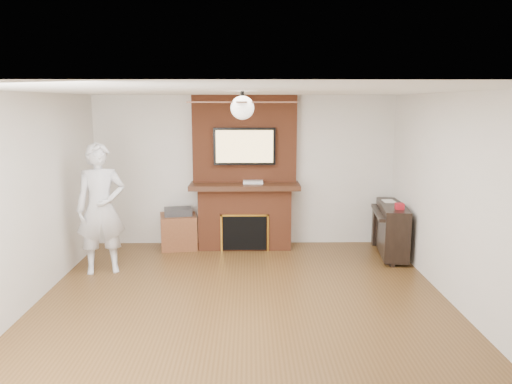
{
  "coord_description": "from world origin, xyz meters",
  "views": [
    {
      "loc": [
        0.07,
        -5.55,
        2.37
      ],
      "look_at": [
        0.16,
        0.9,
        1.22
      ],
      "focal_mm": 35.0,
      "sensor_mm": 36.0,
      "label": 1
    }
  ],
  "objects_px": {
    "fireplace": "(245,188)",
    "side_table": "(178,229)",
    "piano": "(391,228)",
    "person": "(101,208)"
  },
  "relations": [
    {
      "from": "fireplace",
      "to": "side_table",
      "type": "xyz_separation_m",
      "value": [
        -1.1,
        -0.07,
        -0.69
      ]
    },
    {
      "from": "fireplace",
      "to": "side_table",
      "type": "relative_size",
      "value": 3.71
    },
    {
      "from": "fireplace",
      "to": "side_table",
      "type": "distance_m",
      "value": 1.3
    },
    {
      "from": "side_table",
      "to": "piano",
      "type": "xyz_separation_m",
      "value": [
        3.4,
        -0.48,
        0.13
      ]
    },
    {
      "from": "fireplace",
      "to": "piano",
      "type": "distance_m",
      "value": 2.43
    },
    {
      "from": "person",
      "to": "piano",
      "type": "distance_m",
      "value": 4.38
    },
    {
      "from": "fireplace",
      "to": "piano",
      "type": "bearing_deg",
      "value": -13.39
    },
    {
      "from": "fireplace",
      "to": "side_table",
      "type": "height_order",
      "value": "fireplace"
    },
    {
      "from": "piano",
      "to": "person",
      "type": "bearing_deg",
      "value": -162.86
    },
    {
      "from": "side_table",
      "to": "piano",
      "type": "bearing_deg",
      "value": -18.76
    }
  ]
}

